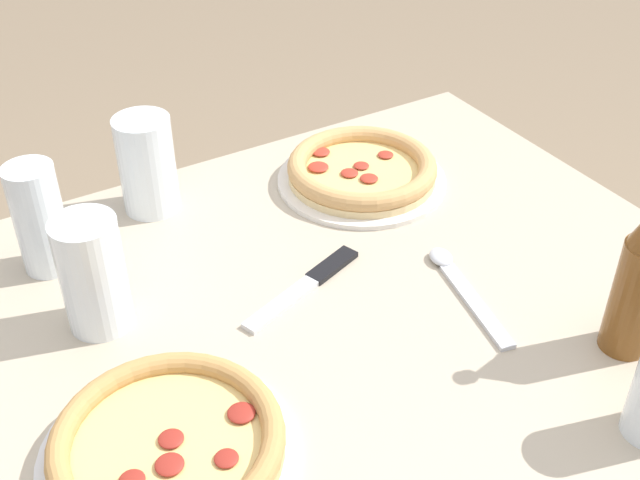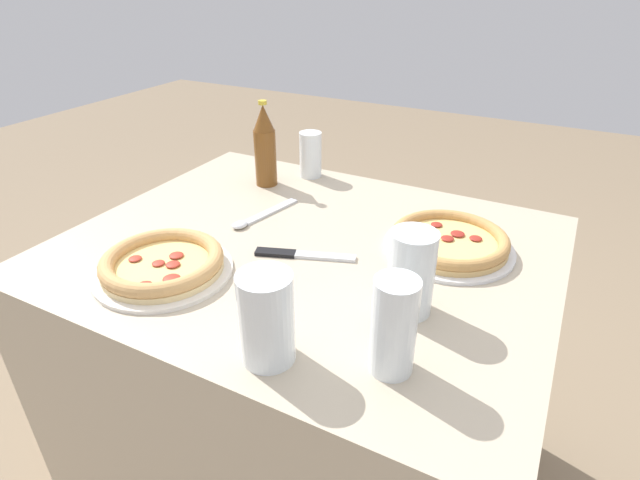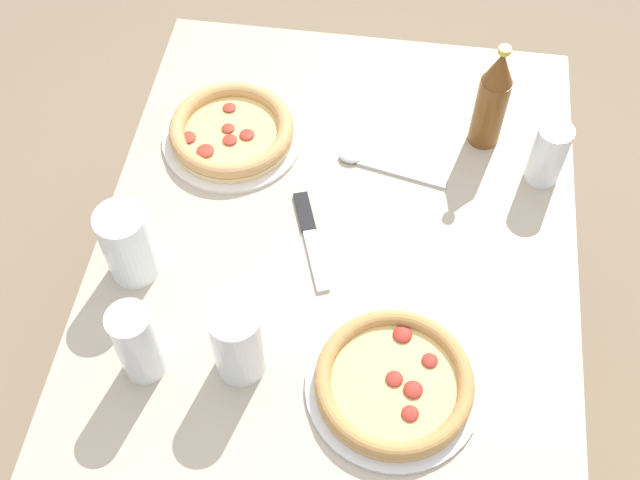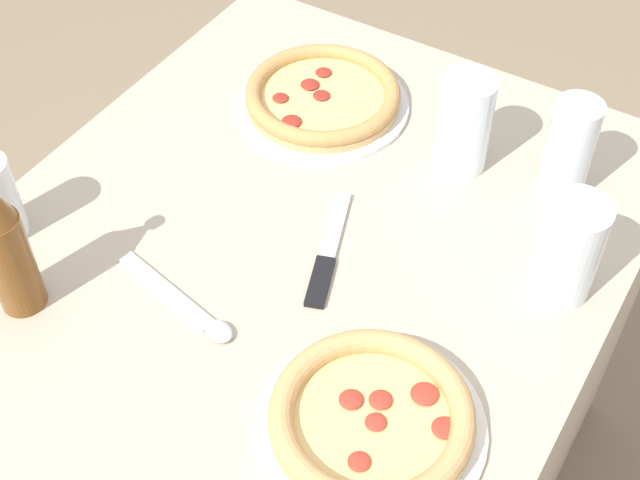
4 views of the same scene
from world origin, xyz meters
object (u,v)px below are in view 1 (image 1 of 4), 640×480
Objects in this scene: glass_water at (40,222)px; glass_iced_tea at (148,169)px; pizza_veggie at (168,445)px; glass_mango_juice at (94,280)px; spoon at (460,283)px; knife at (307,284)px; pizza_margherita at (362,171)px.

glass_iced_tea is (0.17, 0.06, -0.01)m from glass_water.
pizza_veggie is 0.39m from glass_water.
glass_iced_tea is 0.97× the size of glass_mango_juice.
pizza_veggie is 0.44m from spoon.
glass_mango_juice is (-0.15, -0.21, 0.00)m from glass_iced_tea.
glass_iced_tea is 0.73× the size of knife.
glass_water is (-0.02, 0.38, 0.05)m from pizza_veggie.
glass_mango_juice is 0.46m from spoon.
glass_iced_tea is 0.30m from knife.
spoon is at bearing -95.85° from pizza_margherita.
glass_water is at bearing 141.91° from knife.
knife is (0.26, 0.17, -0.02)m from pizza_veggie.
glass_iced_tea is at bearing 20.33° from glass_water.
glass_water is 0.15m from glass_mango_juice.
spoon is (0.45, -0.32, -0.07)m from glass_water.
glass_mango_juice is at bearing 157.91° from spoon.
pizza_margherita reaches higher than knife.
pizza_veggie is at bearing -109.16° from glass_iced_tea.
pizza_veggie is 1.34× the size of spoon.
glass_water is 1.02× the size of glass_mango_juice.
pizza_veggie is 1.33× the size of knife.
glass_water reaches higher than pizza_margherita.
glass_water reaches higher than glass_mango_juice.
knife is at bearing -138.48° from pizza_margherita.
spoon is at bearing -30.65° from knife.
spoon is at bearing -35.40° from glass_water.
spoon reaches higher than knife.
pizza_veggie is 0.24m from glass_mango_juice.
glass_mango_juice is at bearing -166.69° from pizza_margherita.
pizza_veggie reaches higher than spoon.
knife is at bearing 149.35° from spoon.
pizza_margherita is at bearing 41.52° from knife.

